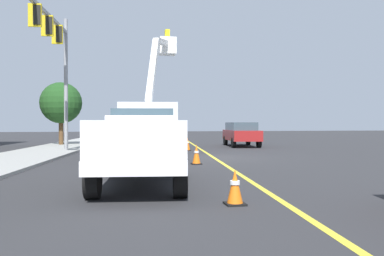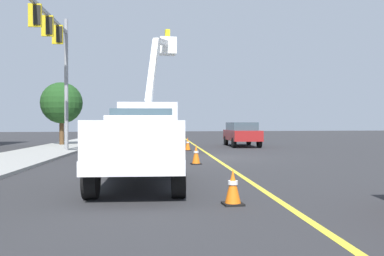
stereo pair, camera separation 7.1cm
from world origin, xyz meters
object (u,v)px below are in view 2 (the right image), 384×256
Objects in this scene: service_pickup_truck at (140,143)px; traffic_cone_mid_rear at (188,144)px; utility_bucket_truck at (150,124)px; traffic_cone_mid_front at (196,154)px; passing_minivan at (242,133)px; traffic_cone_leading at (233,187)px; traffic_signal_mast at (57,51)px.

service_pickup_truck reaches higher than traffic_cone_mid_rear.
utility_bucket_truck reaches higher than traffic_cone_mid_front.
passing_minivan is (6.62, -7.01, -0.64)m from utility_bucket_truck.
traffic_cone_mid_front is 7.94m from traffic_cone_mid_rear.
traffic_cone_leading is at bearing -177.61° from utility_bucket_truck.
traffic_signal_mast is (-5.17, 11.75, 4.42)m from passing_minivan.
traffic_cone_leading is at bearing -159.53° from traffic_signal_mast.
utility_bucket_truck is 5.15m from traffic_cone_mid_front.
traffic_signal_mast is (1.46, 4.74, 3.78)m from utility_bucket_truck.
traffic_cone_leading is (-19.29, 6.48, -0.62)m from passing_minivan.
traffic_signal_mast reaches higher than utility_bucket_truck.
traffic_cone_mid_front is (-4.81, -1.39, -1.22)m from utility_bucket_truck.
traffic_signal_mast is (6.26, 6.13, 5.00)m from traffic_cone_mid_front.
service_pickup_truck is 5.65m from traffic_cone_mid_front.
utility_bucket_truck is 11.71× the size of traffic_cone_leading.
service_pickup_truck is 13.38m from traffic_cone_mid_rear.
passing_minivan reaches higher than traffic_cone_mid_rear.
utility_bucket_truck is at bearing -107.06° from traffic_signal_mast.
passing_minivan is 12.75m from traffic_cone_mid_front.
service_pickup_truck reaches higher than passing_minivan.
traffic_signal_mast is at bearing 72.94° from utility_bucket_truck.
traffic_cone_mid_rear is at bearing 128.27° from passing_minivan.
traffic_cone_leading is 15.85m from traffic_cone_mid_rear.
traffic_cone_leading is (-12.67, -0.53, -1.26)m from utility_bucket_truck.
service_pickup_truck is at bearing 30.41° from traffic_cone_leading.
traffic_cone_leading is 7.91m from traffic_cone_mid_front.
utility_bucket_truck reaches higher than traffic_cone_leading.
utility_bucket_truck is 4.12m from traffic_cone_mid_rear.
passing_minivan is 6.27× the size of traffic_cone_mid_front.
traffic_signal_mast reaches higher than traffic_cone_mid_rear.
utility_bucket_truck reaches higher than passing_minivan.
traffic_cone_mid_front is 1.00× the size of traffic_cone_mid_rear.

